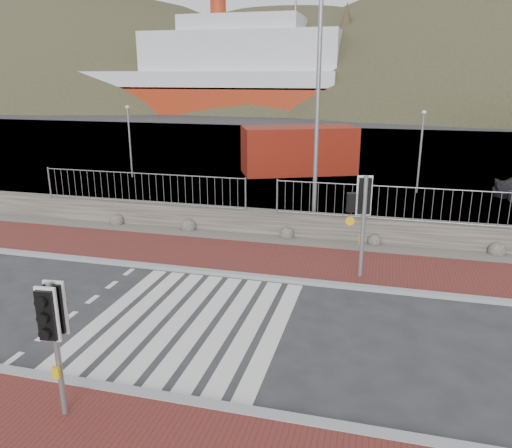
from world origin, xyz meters
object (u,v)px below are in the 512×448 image
(ferry, at_px, (204,77))
(streetlight, at_px, (322,93))
(traffic_signal_near, at_px, (54,322))
(shipping_container, at_px, (299,150))
(traffic_signal_far, at_px, (363,205))

(ferry, relative_size, streetlight, 5.46)
(traffic_signal_near, bearing_deg, shipping_container, 84.30)
(streetlight, bearing_deg, traffic_signal_far, -82.21)
(traffic_signal_near, relative_size, shipping_container, 0.38)
(streetlight, xyz_separation_m, shipping_container, (-2.77, 11.50, -3.75))
(shipping_container, bearing_deg, traffic_signal_far, -97.72)
(traffic_signal_near, distance_m, traffic_signal_far, 8.93)
(traffic_signal_far, bearing_deg, ferry, -79.13)
(traffic_signal_near, bearing_deg, streetlight, 71.27)
(ferry, distance_m, shipping_container, 53.98)
(ferry, distance_m, traffic_signal_far, 70.22)
(ferry, height_order, traffic_signal_far, ferry)
(ferry, bearing_deg, streetlight, -65.97)
(traffic_signal_far, relative_size, streetlight, 0.34)
(traffic_signal_near, distance_m, shipping_container, 23.51)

